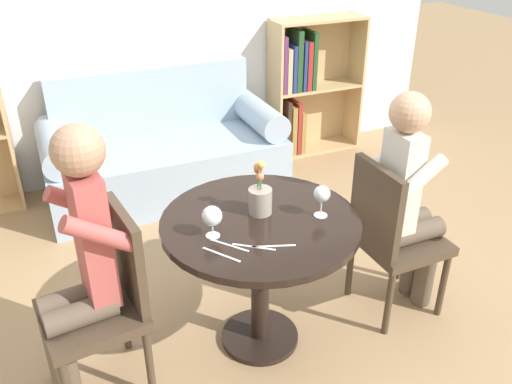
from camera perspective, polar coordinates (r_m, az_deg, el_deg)
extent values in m
plane|color=tan|center=(2.95, 0.41, -15.13)|extent=(16.00, 16.00, 0.00)
cube|color=silver|center=(4.32, -12.39, 18.79)|extent=(5.20, 0.05, 2.70)
cylinder|color=black|center=(2.51, 0.46, -3.26)|extent=(0.93, 0.93, 0.03)
cylinder|color=black|center=(2.71, 0.43, -9.57)|extent=(0.09, 0.09, 0.67)
cylinder|color=black|center=(2.94, 0.41, -14.92)|extent=(0.40, 0.40, 0.03)
cube|color=#9EB2C6|center=(4.22, -9.38, 2.49)|extent=(1.76, 0.80, 0.42)
cube|color=#9EB2C6|center=(4.34, -11.00, 9.65)|extent=(1.54, 0.16, 0.50)
cylinder|color=#9EB2C6|center=(4.00, -20.44, 4.54)|extent=(0.22, 0.72, 0.22)
cylinder|color=#9EB2C6|center=(4.32, 0.25, 8.14)|extent=(0.22, 0.72, 0.22)
cube|color=tan|center=(4.25, -24.66, 5.93)|extent=(0.02, 0.28, 1.17)
cube|color=tan|center=(4.95, 5.56, 11.35)|extent=(0.82, 0.02, 1.17)
cube|color=tan|center=(4.66, 1.96, 10.40)|extent=(0.02, 0.28, 1.17)
cube|color=tan|center=(5.04, 10.33, 11.37)|extent=(0.02, 0.28, 1.17)
cube|color=tan|center=(5.04, 5.96, 4.69)|extent=(0.78, 0.28, 0.02)
cube|color=tan|center=(4.84, 6.31, 10.93)|extent=(0.78, 0.28, 0.02)
cube|color=tan|center=(4.70, 6.69, 17.62)|extent=(0.78, 0.28, 0.02)
cube|color=maroon|center=(4.81, 2.42, 6.13)|extent=(0.04, 0.23, 0.37)
cube|color=#332319|center=(4.80, 2.97, 6.92)|extent=(0.04, 0.23, 0.50)
cube|color=olive|center=(4.84, 3.51, 6.71)|extent=(0.04, 0.23, 0.44)
cube|color=maroon|center=(4.85, 4.03, 6.94)|extent=(0.04, 0.23, 0.47)
cube|color=olive|center=(4.89, 4.47, 6.52)|extent=(0.04, 0.23, 0.38)
cube|color=#602D5B|center=(4.60, 2.54, 13.35)|extent=(0.03, 0.23, 0.47)
cube|color=tan|center=(4.64, 3.01, 12.80)|extent=(0.04, 0.23, 0.37)
cube|color=navy|center=(4.65, 3.55, 12.98)|extent=(0.03, 0.23, 0.39)
cube|color=#234723|center=(4.66, 4.07, 13.70)|extent=(0.05, 0.23, 0.50)
cube|color=navy|center=(4.69, 4.62, 13.24)|extent=(0.03, 0.23, 0.42)
cube|color=maroon|center=(4.71, 5.10, 13.25)|extent=(0.04, 0.23, 0.41)
cube|color=#234723|center=(4.73, 5.63, 13.71)|extent=(0.04, 0.23, 0.48)
cylinder|color=#473828|center=(2.81, -20.84, -14.61)|extent=(0.04, 0.04, 0.40)
cylinder|color=#473828|center=(2.84, -13.71, -12.63)|extent=(0.04, 0.04, 0.40)
cylinder|color=#473828|center=(2.59, -11.14, -17.28)|extent=(0.04, 0.04, 0.40)
cube|color=#473828|center=(2.54, -16.91, -12.29)|extent=(0.47, 0.47, 0.05)
cube|color=#473828|center=(2.42, -13.42, -6.53)|extent=(0.08, 0.38, 0.45)
cylinder|color=#473828|center=(3.13, 19.07, -9.23)|extent=(0.04, 0.04, 0.40)
cylinder|color=#473828|center=(3.34, 15.04, -5.97)|extent=(0.04, 0.04, 0.40)
cylinder|color=#473828|center=(2.93, 13.78, -11.27)|extent=(0.04, 0.04, 0.40)
cylinder|color=#473828|center=(3.15, 9.89, -7.62)|extent=(0.04, 0.04, 0.40)
cube|color=#473828|center=(3.00, 14.97, -5.00)|extent=(0.43, 0.43, 0.05)
cube|color=#473828|center=(2.77, 12.52, -1.65)|extent=(0.05, 0.38, 0.45)
cylinder|color=brown|center=(2.69, -19.97, -15.84)|extent=(0.11, 0.11, 0.45)
cylinder|color=brown|center=(2.61, -19.42, -17.38)|extent=(0.11, 0.11, 0.45)
cylinder|color=brown|center=(2.53, -18.56, -10.67)|extent=(0.31, 0.14, 0.11)
cylinder|color=brown|center=(2.44, -17.93, -12.13)|extent=(0.31, 0.14, 0.11)
cube|color=#B2514C|center=(2.32, -16.76, -4.86)|extent=(0.14, 0.21, 0.60)
cylinder|color=#B2514C|center=(2.38, -17.96, -1.20)|extent=(0.29, 0.10, 0.23)
cylinder|color=#B2514C|center=(2.15, -16.19, -4.29)|extent=(0.29, 0.10, 0.23)
sphere|color=tan|center=(2.14, -18.25, 4.21)|extent=(0.21, 0.21, 0.21)
cylinder|color=brown|center=(3.17, 17.41, -7.78)|extent=(0.11, 0.11, 0.45)
cylinder|color=brown|center=(3.24, 16.17, -6.77)|extent=(0.11, 0.11, 0.45)
cylinder|color=brown|center=(2.96, 16.55, -4.07)|extent=(0.30, 0.11, 0.11)
cylinder|color=brown|center=(3.03, 15.25, -3.07)|extent=(0.30, 0.11, 0.11)
cube|color=silver|center=(2.79, 14.90, 0.84)|extent=(0.12, 0.20, 0.55)
cylinder|color=silver|center=(2.66, 16.89, 1.30)|extent=(0.29, 0.07, 0.23)
cylinder|color=silver|center=(2.85, 13.47, 3.57)|extent=(0.29, 0.07, 0.23)
sphere|color=tan|center=(2.64, 15.90, 8.06)|extent=(0.20, 0.20, 0.20)
cylinder|color=white|center=(2.39, -4.56, -4.60)|extent=(0.06, 0.06, 0.00)
cylinder|color=white|center=(2.37, -4.59, -3.92)|extent=(0.01, 0.01, 0.06)
sphere|color=white|center=(2.34, -4.65, -2.53)|extent=(0.09, 0.09, 0.09)
sphere|color=maroon|center=(2.34, -4.64, -2.76)|extent=(0.06, 0.06, 0.06)
cylinder|color=white|center=(2.55, 6.81, -2.44)|extent=(0.06, 0.06, 0.00)
cylinder|color=white|center=(2.52, 6.86, -1.62)|extent=(0.01, 0.01, 0.08)
sphere|color=white|center=(2.49, 6.96, -0.19)|extent=(0.08, 0.08, 0.08)
sphere|color=maroon|center=(2.49, 6.95, -0.38)|extent=(0.06, 0.06, 0.06)
cylinder|color=#9E9384|center=(2.52, 0.44, -0.96)|extent=(0.11, 0.11, 0.12)
cylinder|color=#4C7A42|center=(2.50, 0.18, 1.47)|extent=(0.00, 0.01, 0.09)
sphere|color=#E07F4C|center=(2.48, 0.18, 2.35)|extent=(0.04, 0.04, 0.04)
cylinder|color=#4C7A42|center=(2.48, 0.16, 1.53)|extent=(0.00, 0.01, 0.11)
sphere|color=#E07F4C|center=(2.46, 0.16, 2.67)|extent=(0.04, 0.04, 0.04)
cylinder|color=#4C7A42|center=(2.47, 0.54, 1.60)|extent=(0.00, 0.00, 0.12)
sphere|color=#EACC4C|center=(2.44, 0.55, 2.90)|extent=(0.04, 0.04, 0.04)
cylinder|color=#4C7A42|center=(2.50, 0.32, 1.52)|extent=(0.01, 0.01, 0.09)
sphere|color=#D16684|center=(2.48, 0.33, 2.43)|extent=(0.04, 0.04, 0.04)
cylinder|color=#4C7A42|center=(2.47, 0.43, 0.92)|extent=(0.00, 0.01, 0.07)
sphere|color=#E07F4C|center=(2.46, 0.43, 1.62)|extent=(0.04, 0.04, 0.04)
cube|color=silver|center=(2.32, -2.83, -5.63)|extent=(0.13, 0.16, 0.00)
cube|color=silver|center=(2.32, 1.87, -5.71)|extent=(0.18, 0.07, 0.00)
cube|color=silver|center=(2.31, -0.23, -5.81)|extent=(0.16, 0.12, 0.00)
cube|color=silver|center=(2.27, -3.67, -6.59)|extent=(0.12, 0.16, 0.00)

